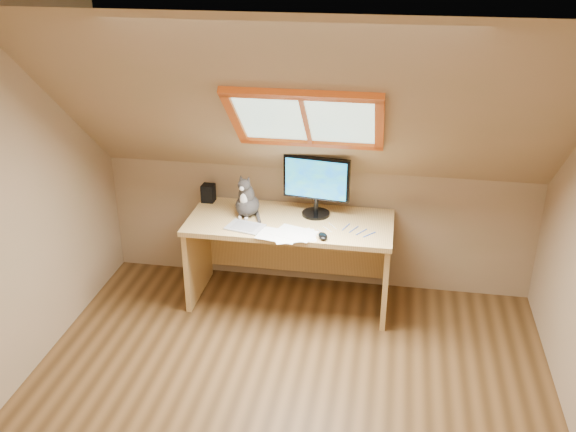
# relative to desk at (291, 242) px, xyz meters

# --- Properties ---
(ground) EXTENTS (3.50, 3.50, 0.00)m
(ground) POSITION_rel_desk_xyz_m (0.16, -1.45, -0.50)
(ground) COLOR brown
(ground) RESTS_ON ground
(room_shell) EXTENTS (3.52, 3.52, 2.41)m
(room_shell) POSITION_rel_desk_xyz_m (0.16, -1.54, 0.93)
(room_shell) COLOR #A38261
(room_shell) RESTS_ON ground
(desk) EXTENTS (1.57, 0.69, 0.72)m
(desk) POSITION_rel_desk_xyz_m (0.00, 0.00, 0.00)
(desk) COLOR tan
(desk) RESTS_ON ground
(monitor) EXTENTS (0.52, 0.22, 0.48)m
(monitor) POSITION_rel_desk_xyz_m (0.18, 0.06, 0.50)
(monitor) COLOR black
(monitor) RESTS_ON desk
(cat) EXTENTS (0.22, 0.25, 0.35)m
(cat) POSITION_rel_desk_xyz_m (-0.35, -0.03, 0.34)
(cat) COLOR #3D3936
(cat) RESTS_ON desk
(desk_speaker) EXTENTS (0.10, 0.10, 0.14)m
(desk_speaker) POSITION_rel_desk_xyz_m (-0.72, 0.18, 0.29)
(desk_speaker) COLOR black
(desk_speaker) RESTS_ON desk
(graphics_tablet) EXTENTS (0.30, 0.25, 0.01)m
(graphics_tablet) POSITION_rel_desk_xyz_m (-0.31, -0.25, 0.23)
(graphics_tablet) COLOR #B2B2B7
(graphics_tablet) RESTS_ON desk
(mouse) EXTENTS (0.10, 0.13, 0.04)m
(mouse) POSITION_rel_desk_xyz_m (0.29, -0.33, 0.24)
(mouse) COLOR black
(mouse) RESTS_ON desk
(papers) EXTENTS (0.35, 0.30, 0.01)m
(papers) POSITION_rel_desk_xyz_m (-0.01, -0.33, 0.22)
(papers) COLOR white
(papers) RESTS_ON desk
(cables) EXTENTS (0.51, 0.26, 0.01)m
(cables) POSITION_rel_desk_xyz_m (0.43, -0.19, 0.23)
(cables) COLOR silver
(cables) RESTS_ON desk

